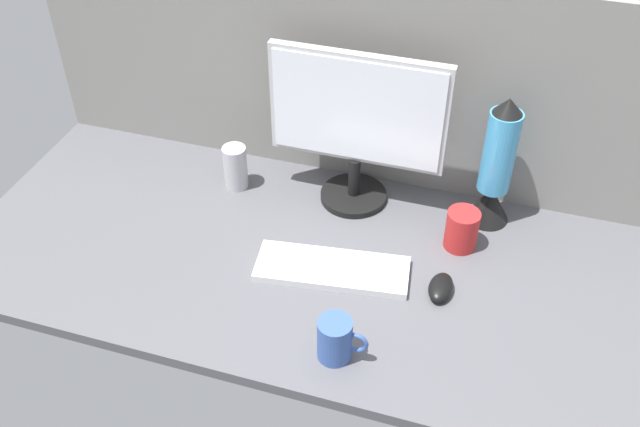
# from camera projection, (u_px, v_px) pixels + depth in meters

# --- Properties ---
(ground_plane) EXTENTS (1.80, 0.80, 0.03)m
(ground_plane) POSITION_uv_depth(u_px,v_px,m) (319.00, 260.00, 1.78)
(ground_plane) COLOR #515156
(cubicle_wall_back) EXTENTS (1.80, 0.05, 0.59)m
(cubicle_wall_back) POSITION_uv_depth(u_px,v_px,m) (361.00, 79.00, 1.85)
(cubicle_wall_back) COLOR gray
(cubicle_wall_back) RESTS_ON ground_plane
(monitor) EXTENTS (0.46, 0.18, 0.43)m
(monitor) POSITION_uv_depth(u_px,v_px,m) (357.00, 122.00, 1.79)
(monitor) COLOR black
(monitor) RESTS_ON ground_plane
(keyboard) EXTENTS (0.38, 0.18, 0.02)m
(keyboard) POSITION_uv_depth(u_px,v_px,m) (332.00, 269.00, 1.72)
(keyboard) COLOR silver
(keyboard) RESTS_ON ground_plane
(mouse) EXTENTS (0.06, 0.10, 0.03)m
(mouse) POSITION_uv_depth(u_px,v_px,m) (441.00, 287.00, 1.66)
(mouse) COLOR black
(mouse) RESTS_ON ground_plane
(mug_steel) EXTENTS (0.07, 0.07, 0.13)m
(mug_steel) POSITION_uv_depth(u_px,v_px,m) (235.00, 167.00, 1.95)
(mug_steel) COLOR #B2B2B7
(mug_steel) RESTS_ON ground_plane
(mug_red_plastic) EXTENTS (0.08, 0.08, 0.11)m
(mug_red_plastic) POSITION_uv_depth(u_px,v_px,m) (462.00, 229.00, 1.77)
(mug_red_plastic) COLOR red
(mug_red_plastic) RESTS_ON ground_plane
(mug_ceramic_blue) EXTENTS (0.11, 0.08, 0.10)m
(mug_ceramic_blue) POSITION_uv_depth(u_px,v_px,m) (336.00, 339.00, 1.50)
(mug_ceramic_blue) COLOR #38569E
(mug_ceramic_blue) RESTS_ON ground_plane
(lava_lamp) EXTENTS (0.11, 0.11, 0.36)m
(lava_lamp) POSITION_uv_depth(u_px,v_px,m) (496.00, 172.00, 1.78)
(lava_lamp) COLOR black
(lava_lamp) RESTS_ON ground_plane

